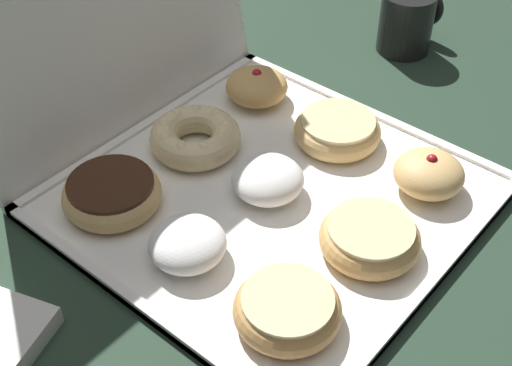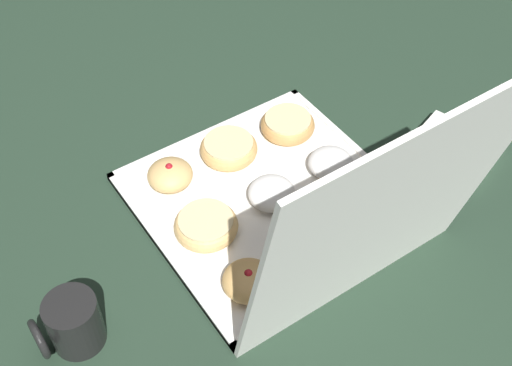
{
  "view_description": "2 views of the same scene",
  "coord_description": "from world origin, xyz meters",
  "px_view_note": "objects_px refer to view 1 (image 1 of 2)",
  "views": [
    {
      "loc": [
        -0.49,
        -0.39,
        0.59
      ],
      "look_at": [
        -0.04,
        -0.01,
        0.06
      ],
      "focal_mm": 49.82,
      "sensor_mm": 36.0,
      "label": 1
    },
    {
      "loc": [
        0.48,
        0.66,
        0.94
      ],
      "look_at": [
        0.02,
        -0.02,
        0.04
      ],
      "focal_mm": 47.36,
      "sensor_mm": 36.0,
      "label": 2
    }
  ],
  "objects_px": {
    "powdered_filled_donut_4": "(270,177)",
    "coffee_mug": "(407,20)",
    "glazed_ring_donut_5": "(337,130)",
    "cruller_donut_7": "(195,137)",
    "chocolate_frosted_donut_6": "(112,193)",
    "donut_box": "(271,198)",
    "powdered_filled_donut_3": "(187,244)",
    "jelly_filled_donut_8": "(257,86)",
    "glazed_ring_donut_1": "(370,238)",
    "jelly_filled_donut_2": "(429,174)",
    "glazed_ring_donut_0": "(287,309)"
  },
  "relations": [
    {
      "from": "powdered_filled_donut_4",
      "to": "coffee_mug",
      "type": "distance_m",
      "value": 0.41
    },
    {
      "from": "glazed_ring_donut_5",
      "to": "cruller_donut_7",
      "type": "height_order",
      "value": "cruller_donut_7"
    },
    {
      "from": "chocolate_frosted_donut_6",
      "to": "cruller_donut_7",
      "type": "distance_m",
      "value": 0.14
    },
    {
      "from": "donut_box",
      "to": "cruller_donut_7",
      "type": "height_order",
      "value": "cruller_donut_7"
    },
    {
      "from": "powdered_filled_donut_3",
      "to": "powdered_filled_donut_4",
      "type": "distance_m",
      "value": 0.14
    },
    {
      "from": "glazed_ring_donut_5",
      "to": "jelly_filled_donut_8",
      "type": "xyz_separation_m",
      "value": [
        0.0,
        0.14,
        0.0
      ]
    },
    {
      "from": "donut_box",
      "to": "glazed_ring_donut_1",
      "type": "height_order",
      "value": "glazed_ring_donut_1"
    },
    {
      "from": "chocolate_frosted_donut_6",
      "to": "powdered_filled_donut_4",
      "type": "bearing_deg",
      "value": -42.23
    },
    {
      "from": "coffee_mug",
      "to": "cruller_donut_7",
      "type": "bearing_deg",
      "value": 170.7
    },
    {
      "from": "powdered_filled_donut_3",
      "to": "powdered_filled_donut_4",
      "type": "xyz_separation_m",
      "value": [
        0.14,
        -0.0,
        0.0
      ]
    },
    {
      "from": "powdered_filled_donut_4",
      "to": "chocolate_frosted_donut_6",
      "type": "bearing_deg",
      "value": 137.77
    },
    {
      "from": "jelly_filled_donut_2",
      "to": "glazed_ring_donut_0",
      "type": "bearing_deg",
      "value": 178.63
    },
    {
      "from": "powdered_filled_donut_4",
      "to": "jelly_filled_donut_8",
      "type": "distance_m",
      "value": 0.19
    },
    {
      "from": "coffee_mug",
      "to": "glazed_ring_donut_1",
      "type": "bearing_deg",
      "value": -153.74
    },
    {
      "from": "donut_box",
      "to": "coffee_mug",
      "type": "relative_size",
      "value": 4.32
    },
    {
      "from": "cruller_donut_7",
      "to": "coffee_mug",
      "type": "xyz_separation_m",
      "value": [
        0.4,
        -0.07,
        0.02
      ]
    },
    {
      "from": "powdered_filled_donut_3",
      "to": "donut_box",
      "type": "bearing_deg",
      "value": -2.29
    },
    {
      "from": "glazed_ring_donut_0",
      "to": "glazed_ring_donut_5",
      "type": "bearing_deg",
      "value": 25.83
    },
    {
      "from": "donut_box",
      "to": "powdered_filled_donut_4",
      "type": "xyz_separation_m",
      "value": [
        0.0,
        0.01,
        0.03
      ]
    },
    {
      "from": "glazed_ring_donut_5",
      "to": "chocolate_frosted_donut_6",
      "type": "height_order",
      "value": "chocolate_frosted_donut_6"
    },
    {
      "from": "donut_box",
      "to": "powdered_filled_donut_4",
      "type": "height_order",
      "value": "powdered_filled_donut_4"
    },
    {
      "from": "glazed_ring_donut_1",
      "to": "chocolate_frosted_donut_6",
      "type": "relative_size",
      "value": 0.96
    },
    {
      "from": "donut_box",
      "to": "chocolate_frosted_donut_6",
      "type": "xyz_separation_m",
      "value": [
        -0.13,
        0.13,
        0.02
      ]
    },
    {
      "from": "donut_box",
      "to": "powdered_filled_donut_4",
      "type": "distance_m",
      "value": 0.03
    },
    {
      "from": "powdered_filled_donut_3",
      "to": "coffee_mug",
      "type": "bearing_deg",
      "value": 6.08
    },
    {
      "from": "donut_box",
      "to": "glazed_ring_donut_1",
      "type": "relative_size",
      "value": 3.96
    },
    {
      "from": "chocolate_frosted_donut_6",
      "to": "cruller_donut_7",
      "type": "bearing_deg",
      "value": -0.5
    },
    {
      "from": "powdered_filled_donut_3",
      "to": "jelly_filled_donut_8",
      "type": "distance_m",
      "value": 0.31
    },
    {
      "from": "glazed_ring_donut_0",
      "to": "chocolate_frosted_donut_6",
      "type": "relative_size",
      "value": 0.94
    },
    {
      "from": "powdered_filled_donut_3",
      "to": "chocolate_frosted_donut_6",
      "type": "distance_m",
      "value": 0.13
    },
    {
      "from": "coffee_mug",
      "to": "powdered_filled_donut_3",
      "type": "bearing_deg",
      "value": -173.92
    },
    {
      "from": "jelly_filled_donut_2",
      "to": "jelly_filled_donut_8",
      "type": "xyz_separation_m",
      "value": [
        0.01,
        0.28,
        -0.0
      ]
    },
    {
      "from": "chocolate_frosted_donut_6",
      "to": "jelly_filled_donut_2",
      "type": "bearing_deg",
      "value": -45.37
    },
    {
      "from": "glazed_ring_donut_0",
      "to": "glazed_ring_donut_1",
      "type": "height_order",
      "value": "same"
    },
    {
      "from": "glazed_ring_donut_1",
      "to": "jelly_filled_donut_8",
      "type": "bearing_deg",
      "value": 63.28
    },
    {
      "from": "powdered_filled_donut_4",
      "to": "coffee_mug",
      "type": "relative_size",
      "value": 0.84
    },
    {
      "from": "donut_box",
      "to": "glazed_ring_donut_1",
      "type": "bearing_deg",
      "value": -90.02
    },
    {
      "from": "powdered_filled_donut_4",
      "to": "cruller_donut_7",
      "type": "xyz_separation_m",
      "value": [
        0.0,
        0.12,
        -0.0
      ]
    },
    {
      "from": "glazed_ring_donut_0",
      "to": "jelly_filled_donut_8",
      "type": "xyz_separation_m",
      "value": [
        0.27,
        0.27,
        0.0
      ]
    },
    {
      "from": "coffee_mug",
      "to": "glazed_ring_donut_5",
      "type": "bearing_deg",
      "value": -167.09
    },
    {
      "from": "glazed_ring_donut_0",
      "to": "jelly_filled_donut_8",
      "type": "relative_size",
      "value": 1.26
    },
    {
      "from": "glazed_ring_donut_5",
      "to": "chocolate_frosted_donut_6",
      "type": "bearing_deg",
      "value": 154.19
    },
    {
      "from": "powdered_filled_donut_4",
      "to": "powdered_filled_donut_3",
      "type": "bearing_deg",
      "value": 179.97
    },
    {
      "from": "glazed_ring_donut_0",
      "to": "powdered_filled_donut_3",
      "type": "distance_m",
      "value": 0.14
    },
    {
      "from": "donut_box",
      "to": "powdered_filled_donut_3",
      "type": "height_order",
      "value": "powdered_filled_donut_3"
    },
    {
      "from": "jelly_filled_donut_2",
      "to": "glazed_ring_donut_5",
      "type": "xyz_separation_m",
      "value": [
        0.01,
        0.14,
        -0.0
      ]
    },
    {
      "from": "glazed_ring_donut_0",
      "to": "glazed_ring_donut_5",
      "type": "relative_size",
      "value": 0.97
    },
    {
      "from": "powdered_filled_donut_3",
      "to": "cruller_donut_7",
      "type": "distance_m",
      "value": 0.19
    },
    {
      "from": "powdered_filled_donut_3",
      "to": "powdered_filled_donut_4",
      "type": "relative_size",
      "value": 0.99
    },
    {
      "from": "powdered_filled_donut_3",
      "to": "jelly_filled_donut_8",
      "type": "xyz_separation_m",
      "value": [
        0.28,
        0.13,
        0.0
      ]
    }
  ]
}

